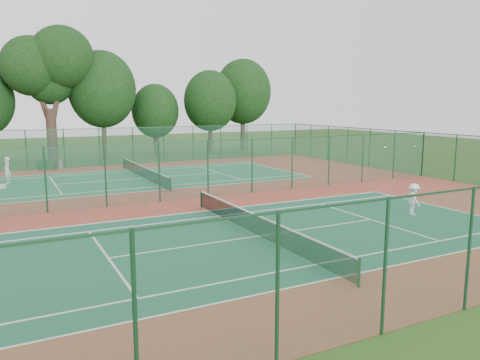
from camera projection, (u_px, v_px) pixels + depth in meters
name	position (u px, v px, depth m)	size (l,w,h in m)	color
ground	(185.00, 199.00, 28.16)	(120.00, 120.00, 0.00)	#294C17
red_pad	(185.00, 199.00, 28.16)	(40.00, 36.00, 0.01)	brown
court_near	(258.00, 236.00, 20.26)	(23.77, 10.97, 0.01)	#1B563C
court_far	(144.00, 178.00, 36.06)	(23.77, 10.97, 0.01)	#226B41
fence_north	(116.00, 146.00, 43.67)	(40.00, 0.09, 3.50)	#1C5439
fence_south	(429.00, 258.00, 12.08)	(40.00, 0.09, 3.50)	#1A4E2A
fence_east	(423.00, 154.00, 36.91)	(0.09, 36.00, 3.50)	#194D31
fence_divider	(184.00, 170.00, 27.88)	(40.00, 0.09, 3.50)	#1B5237
tennis_net_near	(258.00, 224.00, 20.18)	(0.10, 12.90, 0.97)	#14371D
tennis_net_far	(143.00, 171.00, 35.97)	(0.10, 12.90, 0.97)	#12331C
player_near	(414.00, 199.00, 24.02)	(1.06, 0.61, 1.64)	white
player_far	(7.00, 170.00, 33.43)	(0.70, 0.46, 1.92)	silver
trash_bin	(60.00, 164.00, 41.08)	(0.46, 0.46, 0.83)	slate
bench	(47.00, 165.00, 40.20)	(1.62, 0.95, 0.96)	#12351A
kit_bag	(0.00, 187.00, 31.66)	(0.73, 0.27, 0.27)	silver
stray_ball_a	(267.00, 194.00, 29.65)	(0.08, 0.08, 0.08)	gold
stray_ball_b	(306.00, 188.00, 31.81)	(0.06, 0.06, 0.06)	#DDEB36
stray_ball_c	(151.00, 204.00, 26.75)	(0.06, 0.06, 0.06)	yellow
big_tree	(48.00, 66.00, 44.34)	(8.48, 6.21, 13.03)	#37251E
evergreen_row	(109.00, 158.00, 49.67)	(39.00, 5.00, 12.00)	black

